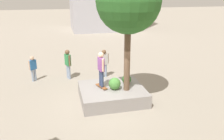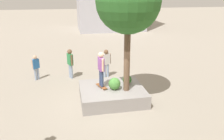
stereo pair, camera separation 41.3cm
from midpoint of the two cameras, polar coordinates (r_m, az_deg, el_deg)
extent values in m
plane|color=#9E9384|center=(10.80, -2.36, -8.29)|extent=(120.00, 120.00, 0.00)
cube|color=gray|center=(10.96, -1.09, -6.01)|extent=(3.03, 2.62, 0.63)
cylinder|color=brown|center=(10.08, 2.68, 3.44)|extent=(0.28, 0.28, 3.24)
sphere|color=#2D6628|center=(9.70, 2.91, 17.04)|extent=(2.73, 2.73, 2.73)
sphere|color=#4C8C3D|center=(10.56, -0.45, -3.46)|extent=(0.56, 0.56, 0.56)
sphere|color=#2D6628|center=(11.22, 2.67, -2.38)|extent=(0.46, 0.46, 0.46)
cube|color=brown|center=(10.83, -3.77, -4.16)|extent=(0.49, 0.82, 0.02)
sphere|color=beige|center=(10.69, -2.66, -4.68)|extent=(0.06, 0.06, 0.06)
sphere|color=beige|center=(10.61, -3.42, -4.89)|extent=(0.06, 0.06, 0.06)
sphere|color=beige|center=(11.09, -4.10, -3.79)|extent=(0.06, 0.06, 0.06)
sphere|color=beige|center=(11.01, -4.84, -3.99)|extent=(0.06, 0.06, 0.06)
cylinder|color=navy|center=(10.76, -3.99, -1.98)|extent=(0.15, 0.15, 0.80)
cylinder|color=navy|center=(10.60, -3.65, -2.33)|extent=(0.15, 0.15, 0.80)
cube|color=#8C4C99|center=(10.44, -3.90, 1.47)|extent=(0.26, 0.48, 0.62)
cylinder|color=#D8AD8C|center=(10.65, -4.33, 1.92)|extent=(0.10, 0.10, 0.59)
cylinder|color=#D8AD8C|center=(10.22, -3.47, 1.19)|extent=(0.10, 0.10, 0.59)
sphere|color=#D8AD8C|center=(10.31, -3.96, 3.81)|extent=(0.26, 0.26, 0.26)
cylinder|color=#8C9EB7|center=(13.90, -11.94, -0.34)|extent=(0.15, 0.15, 0.85)
cylinder|color=#8C9EB7|center=(13.72, -11.61, -0.58)|extent=(0.15, 0.15, 0.85)
cube|color=#338C4C|center=(13.58, -11.99, 2.53)|extent=(0.36, 0.52, 0.66)
cylinder|color=brown|center=(13.80, -12.40, 2.85)|extent=(0.10, 0.10, 0.62)
cylinder|color=brown|center=(13.35, -11.57, 2.36)|extent=(0.10, 0.10, 0.62)
sphere|color=brown|center=(13.45, -12.12, 4.44)|extent=(0.28, 0.28, 0.28)
cylinder|color=#8C9EB7|center=(14.07, -19.64, -1.13)|extent=(0.13, 0.13, 0.71)
cylinder|color=#8C9EB7|center=(13.98, -20.21, -1.32)|extent=(0.13, 0.13, 0.71)
cube|color=#2D6BB2|center=(13.82, -20.23, 1.25)|extent=(0.42, 0.39, 0.56)
cylinder|color=#D8AD8C|center=(13.93, -19.52, 1.54)|extent=(0.09, 0.09, 0.53)
cylinder|color=#D8AD8C|center=(13.71, -20.96, 1.09)|extent=(0.09, 0.09, 0.53)
sphere|color=#D8AD8C|center=(13.71, -20.42, 2.83)|extent=(0.23, 0.23, 0.23)
cylinder|color=#8C9EB7|center=(13.81, -2.47, -0.12)|extent=(0.15, 0.15, 0.82)
cylinder|color=#8C9EB7|center=(13.75, -3.24, -0.22)|extent=(0.15, 0.15, 0.82)
cube|color=silver|center=(13.56, -2.90, 2.73)|extent=(0.48, 0.25, 0.64)
cylinder|color=brown|center=(13.62, -1.93, 2.91)|extent=(0.10, 0.10, 0.60)
cylinder|color=brown|center=(13.48, -3.88, 2.70)|extent=(0.10, 0.10, 0.60)
sphere|color=brown|center=(13.43, -2.93, 4.58)|extent=(0.27, 0.27, 0.27)
camera|label=1|loc=(0.21, -91.13, -0.40)|focal=36.18mm
camera|label=2|loc=(0.21, 88.87, 0.40)|focal=36.18mm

